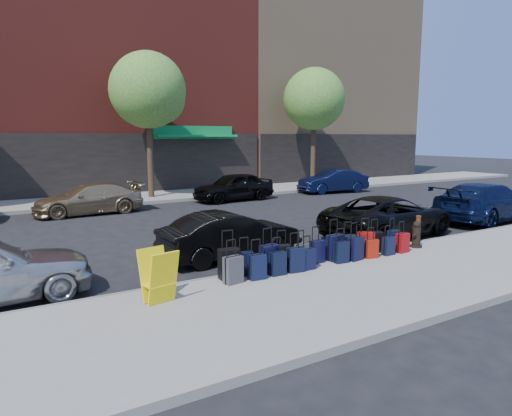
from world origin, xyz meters
TOP-DOWN VIEW (x-y plane):
  - ground at (0.00, 0.00)m, footprint 120.00×120.00m
  - sidewalk_near at (0.00, -6.50)m, footprint 60.00×4.00m
  - sidewalk_far at (0.00, 10.00)m, footprint 60.00×4.00m
  - curb_near at (0.00, -4.48)m, footprint 60.00×0.08m
  - curb_far at (0.00, 7.98)m, footprint 60.00×0.08m
  - building_center at (0.00, 17.99)m, footprint 17.00×12.85m
  - building_right at (16.00, 17.99)m, footprint 15.00×12.12m
  - tree_center at (0.64, 9.50)m, footprint 3.80×3.80m
  - tree_right at (11.14, 9.50)m, footprint 3.80×3.80m
  - suitcase_front_0 at (-2.47, -4.77)m, footprint 0.46×0.28m
  - suitcase_front_1 at (-2.07, -4.78)m, footprint 0.38×0.24m
  - suitcase_front_2 at (-1.47, -4.85)m, footprint 0.45×0.29m
  - suitcase_front_3 at (-1.07, -4.78)m, footprint 0.41×0.27m
  - suitcase_front_4 at (-0.50, -4.79)m, footprint 0.38×0.25m
  - suitcase_front_5 at (-0.04, -4.78)m, footprint 0.40×0.24m
  - suitcase_front_6 at (0.50, -4.82)m, footprint 0.44×0.26m
  - suitcase_front_7 at (1.01, -4.77)m, footprint 0.39×0.23m
  - suitcase_front_8 at (1.57, -4.80)m, footprint 0.44×0.30m
  - suitcase_front_9 at (1.93, -4.79)m, footprint 0.38×0.22m
  - suitcase_front_10 at (2.56, -4.83)m, footprint 0.40×0.27m
  - suitcase_back_0 at (-2.55, -5.11)m, footprint 0.42×0.28m
  - suitcase_back_1 at (-1.97, -5.14)m, footprint 0.38×0.24m
  - suitcase_back_2 at (-1.42, -5.12)m, footprint 0.36×0.21m
  - suitcase_back_3 at (-0.94, -5.12)m, footprint 0.41×0.27m
  - suitcase_back_4 at (-0.58, -5.12)m, footprint 0.34×0.20m
  - suitcase_back_6 at (0.48, -5.08)m, footprint 0.38×0.24m
  - suitcase_back_7 at (0.94, -5.08)m, footprint 0.43×0.30m
  - suitcase_back_8 at (1.43, -5.13)m, footprint 0.36×0.24m
  - suitcase_back_9 at (2.04, -5.15)m, footprint 0.34×0.21m
  - suitcase_back_10 at (2.56, -5.16)m, footprint 0.37×0.23m
  - fire_hydrant at (3.36, -4.94)m, footprint 0.38×0.33m
  - bollard at (3.75, -4.66)m, footprint 0.15×0.15m
  - display_rack at (-4.26, -5.37)m, footprint 0.66×0.71m
  - car_near_1 at (-1.41, -2.85)m, footprint 3.85×1.48m
  - car_near_2 at (4.26, -3.09)m, footprint 4.99×2.68m
  - car_near_3 at (9.54, -3.08)m, footprint 5.27×2.52m
  - car_far_1 at (-3.18, 6.51)m, footprint 4.51×2.02m
  - car_far_2 at (3.95, 6.94)m, footprint 4.33×2.05m
  - car_far_3 at (10.50, 6.94)m, footprint 4.22×1.89m

SIDE VIEW (x-z plane):
  - ground at x=0.00m, z-range 0.00..0.00m
  - sidewalk_near at x=0.00m, z-range 0.00..0.15m
  - sidewalk_far at x=0.00m, z-range 0.00..0.15m
  - curb_near at x=0.00m, z-range 0.00..0.15m
  - curb_far at x=0.00m, z-range 0.00..0.15m
  - suitcase_back_9 at x=2.04m, z-range 0.00..0.79m
  - suitcase_back_8 at x=1.43m, z-range 0.00..0.79m
  - suitcase_back_4 at x=-0.58m, z-range 0.00..0.80m
  - suitcase_back_10 at x=2.56m, z-range -0.01..0.83m
  - suitcase_back_6 at x=0.48m, z-range -0.01..0.84m
  - suitcase_back_2 at x=-1.42m, z-range -0.01..0.85m
  - suitcase_front_4 at x=-0.50m, z-range -0.01..0.85m
  - suitcase_front_1 at x=-2.07m, z-range -0.01..0.85m
  - suitcase_back_1 at x=-1.97m, z-range -0.02..0.87m
  - suitcase_front_10 at x=2.56m, z-range -0.01..0.87m
  - suitcase_front_9 at x=1.93m, z-range -0.02..0.88m
  - suitcase_back_3 at x=-0.94m, z-range -0.02..0.89m
  - suitcase_front_5 at x=-0.04m, z-range -0.02..0.89m
  - suitcase_front_7 at x=1.01m, z-range -0.02..0.90m
  - suitcase_front_3 at x=-1.07m, z-range -0.02..0.90m
  - suitcase_back_0 at x=-2.55m, z-range -0.03..0.91m
  - suitcase_back_7 at x=0.94m, z-range -0.03..0.93m
  - suitcase_front_8 at x=1.57m, z-range -0.03..0.93m
  - suitcase_front_2 at x=-1.47m, z-range -0.04..0.98m
  - suitcase_front_6 at x=0.50m, z-range -0.04..1.00m
  - suitcase_front_0 at x=-2.47m, z-range -0.05..1.02m
  - fire_hydrant at x=3.36m, z-range 0.12..0.86m
  - bollard at x=3.75m, z-range 0.16..0.98m
  - car_near_1 at x=-1.41m, z-range 0.00..1.25m
  - car_far_1 at x=-3.18m, z-range 0.00..1.28m
  - display_rack at x=-4.26m, z-range 0.14..1.14m
  - car_near_2 at x=4.26m, z-range 0.00..1.33m
  - car_far_3 at x=10.50m, z-range 0.00..1.35m
  - car_far_2 at x=3.95m, z-range 0.00..1.43m
  - car_near_3 at x=9.54m, z-range 0.00..1.48m
  - tree_center at x=0.64m, z-range 1.78..9.05m
  - tree_right at x=11.14m, z-range 1.78..9.05m
  - building_right at x=16.00m, z-range -0.02..17.98m
  - building_center at x=0.00m, z-range -0.02..19.98m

